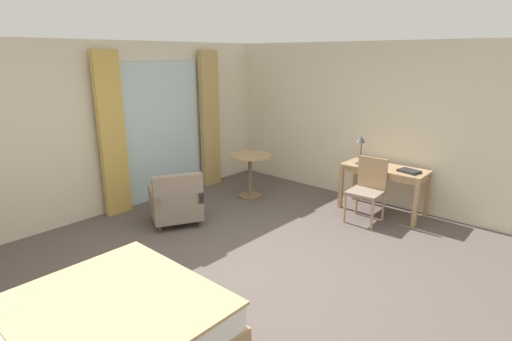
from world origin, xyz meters
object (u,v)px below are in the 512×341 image
Objects in this scene: desk_chair at (368,186)px; closed_book at (409,171)px; armchair_by_window at (176,202)px; round_cafe_table at (250,165)px; desk_lamp at (361,143)px; writing_desk at (384,173)px.

closed_book is (0.42, -0.42, 0.22)m from desk_chair.
round_cafe_table is (1.58, -0.02, 0.23)m from armchair_by_window.
armchair_by_window is 1.27× the size of round_cafe_table.
desk_lamp is 1.87m from round_cafe_table.
armchair_by_window is (-1.96, 2.01, -0.20)m from desk_chair.
desk_chair is at bearing -45.71° from armchair_by_window.
armchair_by_window is (-2.41, 2.05, -0.31)m from writing_desk.
desk_chair reaches higher than round_cafe_table.
round_cafe_table is at bearing 120.84° from closed_book.
armchair_by_window is (-2.32, 1.66, -0.73)m from desk_lamp.
desk_chair reaches higher than armchair_by_window.
writing_desk is 3.17m from armchair_by_window.
round_cafe_table is at bearing -0.62° from armchair_by_window.
desk_chair is 2.03m from round_cafe_table.
writing_desk is at bearing -40.38° from armchair_by_window.
armchair_by_window is 1.59m from round_cafe_table.
writing_desk is 0.58m from desk_lamp.
writing_desk is 1.68× the size of round_cafe_table.
desk_lamp reaches higher than closed_book.
closed_book is 2.55m from round_cafe_table.
closed_book is at bearing -71.60° from round_cafe_table.
round_cafe_table is (-0.83, 2.03, -0.08)m from writing_desk.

